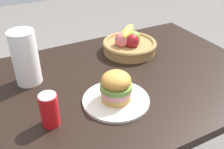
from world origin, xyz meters
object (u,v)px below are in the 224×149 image
plate (116,100)px  paper_towel_roll (25,58)px  fruit_basket (129,44)px  sandwich (116,86)px  soda_can (49,110)px

plate → paper_towel_roll: paper_towel_roll is taller
plate → fruit_basket: fruit_basket is taller
plate → sandwich: 0.07m
plate → sandwich: (-0.00, 0.00, 0.07)m
sandwich → soda_can: 0.27m
sandwich → soda_can: size_ratio=1.01×
paper_towel_roll → soda_can: bearing=-88.6°
soda_can → paper_towel_roll: bearing=91.4°
sandwich → plate: bearing=0.0°
soda_can → fruit_basket: 0.64m
sandwich → fruit_basket: (0.27, 0.35, -0.03)m
fruit_basket → soda_can: bearing=-146.3°
soda_can → paper_towel_roll: (-0.01, 0.31, 0.06)m
sandwich → paper_towel_roll: 0.41m
plate → paper_towel_roll: 0.43m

